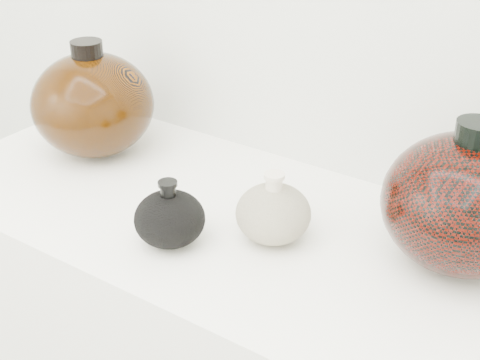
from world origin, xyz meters
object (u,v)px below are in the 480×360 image
Objects in this scene: black_gourd_vase at (170,218)px; cream_gourd_vase at (273,213)px; right_round_pot at (464,203)px; left_round_pot at (93,104)px.

cream_gourd_vase reaches higher than black_gourd_vase.
cream_gourd_vase is (0.13, 0.10, 0.00)m from black_gourd_vase.
cream_gourd_vase is 0.29m from right_round_pot.
black_gourd_vase is 0.17m from cream_gourd_vase.
left_round_pot is at bearing -177.56° from right_round_pot.
cream_gourd_vase is at bearing 38.01° from black_gourd_vase.
right_round_pot reaches higher than cream_gourd_vase.
cream_gourd_vase is 0.47m from left_round_pot.
left_round_pot is (-0.47, 0.07, 0.06)m from cream_gourd_vase.
right_round_pot is at bearing 2.44° from left_round_pot.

